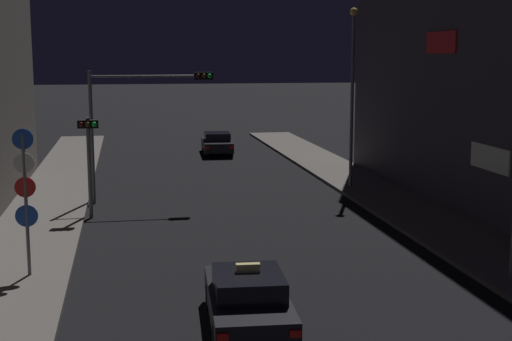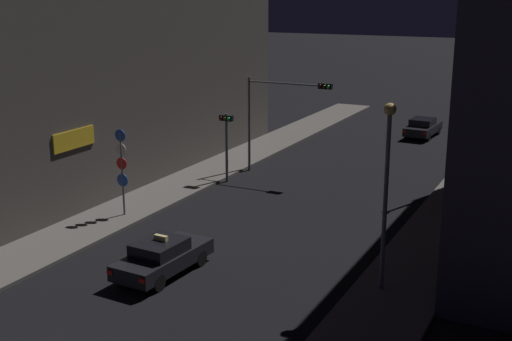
# 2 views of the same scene
# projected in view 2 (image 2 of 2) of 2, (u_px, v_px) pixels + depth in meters

# --- Properties ---
(sidewalk_left) EXTENTS (3.21, 51.73, 0.15)m
(sidewalk_left) POSITION_uv_depth(u_px,v_px,m) (220.00, 167.00, 42.08)
(sidewalk_left) COLOR #5B5651
(sidewalk_left) RESTS_ON ground_plane
(sidewalk_right) EXTENTS (3.21, 51.73, 0.15)m
(sidewalk_right) POSITION_uv_depth(u_px,v_px,m) (462.00, 199.00, 35.75)
(sidewalk_right) COLOR #5B5651
(sidewalk_right) RESTS_ON ground_plane
(taxi) EXTENTS (2.05, 4.55, 1.62)m
(taxi) POSITION_uv_depth(u_px,v_px,m) (162.00, 256.00, 26.26)
(taxi) COLOR black
(taxi) RESTS_ON ground_plane
(far_car) EXTENTS (2.03, 4.54, 1.42)m
(far_car) POSITION_uv_depth(u_px,v_px,m) (423.00, 127.00, 50.91)
(far_car) COLOR black
(far_car) RESTS_ON ground_plane
(traffic_light_overhead) EXTENTS (5.31, 0.42, 5.72)m
(traffic_light_overhead) POSITION_uv_depth(u_px,v_px,m) (279.00, 106.00, 39.69)
(traffic_light_overhead) COLOR slate
(traffic_light_overhead) RESTS_ON ground_plane
(traffic_light_left_kerb) EXTENTS (0.80, 0.42, 3.98)m
(traffic_light_left_kerb) POSITION_uv_depth(u_px,v_px,m) (226.00, 134.00, 38.44)
(traffic_light_left_kerb) COLOR slate
(traffic_light_left_kerb) RESTS_ON ground_plane
(sign_pole_left) EXTENTS (0.63, 0.10, 4.22)m
(sign_pole_left) POSITION_uv_depth(u_px,v_px,m) (122.00, 166.00, 32.38)
(sign_pole_left) COLOR slate
(sign_pole_left) RESTS_ON sidewalk_left
(street_lamp_near_block) EXTENTS (0.45, 0.45, 6.84)m
(street_lamp_near_block) POSITION_uv_depth(u_px,v_px,m) (387.00, 172.00, 23.79)
(street_lamp_near_block) COLOR slate
(street_lamp_near_block) RESTS_ON sidewalk_right
(street_lamp_far_block) EXTENTS (0.39, 0.39, 8.38)m
(street_lamp_far_block) POSITION_uv_depth(u_px,v_px,m) (459.00, 99.00, 36.25)
(street_lamp_far_block) COLOR slate
(street_lamp_far_block) RESTS_ON sidewalk_right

